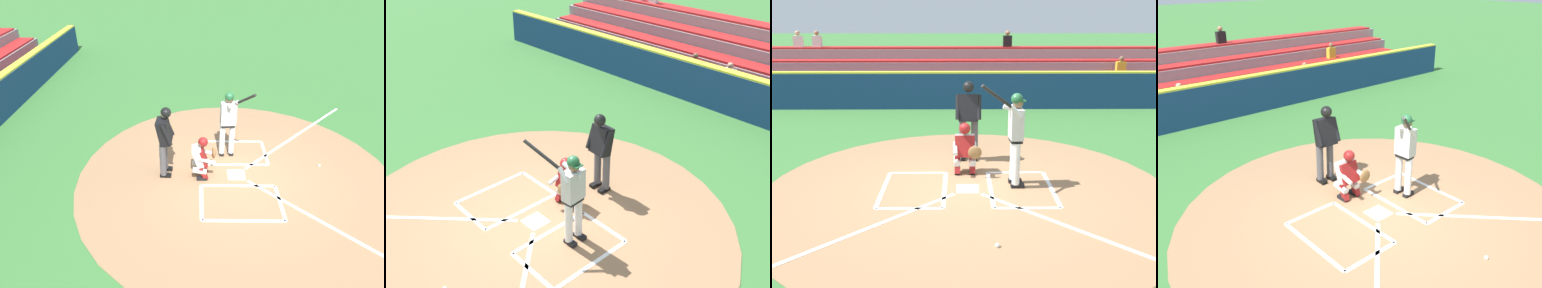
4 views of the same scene
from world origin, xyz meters
TOP-DOWN VIEW (x-y plane):
  - ground_plane at (0.00, 0.00)m, footprint 120.00×120.00m
  - dirt_circle at (0.00, 0.00)m, footprint 8.00×8.00m
  - home_plate_and_chalk at (0.00, 0.88)m, footprint 7.93×4.91m
  - batter at (-0.93, -0.18)m, footprint 0.90×0.77m
  - catcher at (0.03, -0.88)m, footprint 0.59×0.60m
  - plate_umpire at (-0.05, -1.79)m, footprint 0.59×0.43m
  - baseball at (-0.40, 2.23)m, footprint 0.07×0.07m
  - backstop_wall at (0.00, -7.50)m, footprint 22.00×0.36m
  - bleacher_stand at (0.00, -10.20)m, footprint 20.00×3.40m

SIDE VIEW (x-z plane):
  - ground_plane at x=0.00m, z-range 0.00..0.00m
  - dirt_circle at x=0.00m, z-range 0.00..0.01m
  - home_plate_and_chalk at x=0.00m, z-range 0.01..0.02m
  - baseball at x=-0.40m, z-range 0.00..0.07m
  - catcher at x=0.03m, z-range 0.02..1.15m
  - backstop_wall at x=0.00m, z-range 0.00..1.31m
  - bleacher_stand at x=0.00m, z-range -0.57..1.98m
  - plate_umpire at x=-0.05m, z-range 0.14..2.01m
  - batter at x=-0.93m, z-range 0.04..2.16m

